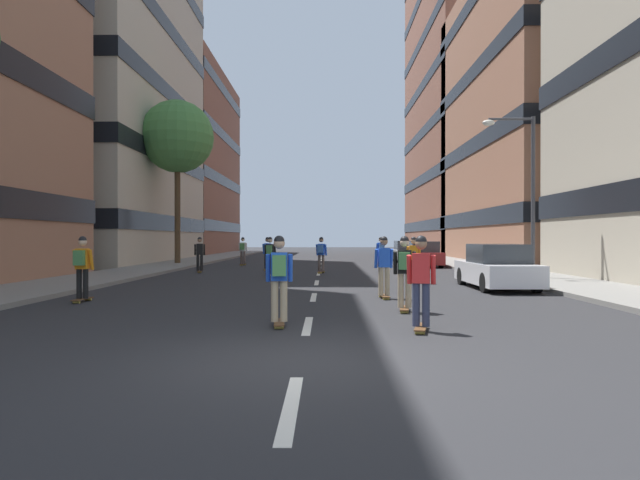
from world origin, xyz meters
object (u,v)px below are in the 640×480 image
at_px(parked_car_mid, 407,252).
at_px(skater_10, 384,264).
at_px(skater_1, 200,253).
at_px(skater_5, 243,249).
at_px(parked_car_far, 497,268).
at_px(parked_car_near, 423,255).
at_px(skater_4, 279,275).
at_px(skater_8, 267,251).
at_px(skater_3, 414,257).
at_px(skater_11, 405,268).
at_px(skater_0, 82,264).
at_px(street_tree_near, 177,137).
at_px(skater_2, 421,278).
at_px(skater_9, 381,250).
at_px(streetlamp_right, 524,178).
at_px(skater_6, 270,254).
at_px(skater_7, 321,253).

height_order(parked_car_mid, skater_10, skater_10).
bearing_deg(skater_1, skater_5, 81.27).
xyz_separation_m(parked_car_far, skater_1, (-12.13, 8.23, 0.29)).
bearing_deg(parked_car_near, parked_car_mid, 90.00).
bearing_deg(skater_4, skater_8, 97.08).
height_order(skater_3, skater_5, same).
relative_size(skater_1, skater_11, 1.00).
xyz_separation_m(skater_5, skater_11, (7.09, -20.86, 0.00)).
xyz_separation_m(skater_1, skater_10, (7.96, -11.23, 0.00)).
bearing_deg(skater_4, skater_3, 66.75).
relative_size(parked_car_mid, skater_5, 2.47).
relative_size(skater_0, skater_1, 1.00).
bearing_deg(street_tree_near, skater_1, -66.46).
xyz_separation_m(skater_2, skater_11, (0.08, 2.61, 0.03)).
height_order(skater_0, skater_9, same).
bearing_deg(skater_11, skater_9, 85.74).
bearing_deg(parked_car_far, streetlamp_right, 57.18).
height_order(parked_car_far, skater_10, skater_10).
relative_size(skater_6, skater_11, 1.00).
relative_size(streetlamp_right, skater_6, 3.65).
relative_size(parked_car_near, skater_4, 2.47).
xyz_separation_m(streetlamp_right, skater_11, (-6.17, -9.10, -3.12)).
relative_size(skater_1, skater_8, 1.00).
relative_size(parked_car_far, skater_8, 2.47).
xyz_separation_m(parked_car_near, skater_10, (-4.17, -16.87, 0.29)).
bearing_deg(parked_car_mid, skater_11, -98.71).
xyz_separation_m(parked_car_near, skater_11, (-3.98, -19.57, 0.32)).
relative_size(streetlamp_right, skater_9, 3.65).
height_order(parked_car_far, skater_0, skater_0).
xyz_separation_m(skater_8, skater_11, (4.96, -15.64, 0.00)).
relative_size(skater_3, skater_5, 1.00).
relative_size(skater_1, skater_7, 1.00).
height_order(skater_2, skater_8, same).
bearing_deg(parked_car_near, skater_10, -103.88).
height_order(skater_6, skater_9, same).
distance_m(skater_4, skater_9, 22.20).
bearing_deg(skater_0, parked_car_mid, 62.88).
distance_m(streetlamp_right, skater_8, 13.28).
relative_size(parked_car_near, skater_7, 2.47).
height_order(street_tree_near, skater_5, street_tree_near).
bearing_deg(skater_1, skater_2, -64.01).
distance_m(skater_5, skater_6, 9.44).
bearing_deg(streetlamp_right, skater_3, -164.26).
xyz_separation_m(skater_9, skater_10, (-1.65, -16.98, -0.03)).
bearing_deg(skater_8, skater_0, -104.00).
height_order(street_tree_near, skater_9, street_tree_near).
relative_size(street_tree_near, skater_2, 5.80).
distance_m(skater_2, skater_11, 2.61).
bearing_deg(parked_car_far, parked_car_mid, 90.00).
xyz_separation_m(skater_7, skater_10, (1.90, -10.79, -0.03)).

